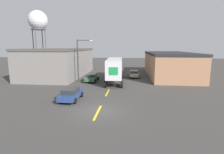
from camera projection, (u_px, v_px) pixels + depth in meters
ground_plane at (98, 111)px, 16.60m from camera, size 160.00×160.00×0.00m
road_centerline at (108, 92)px, 23.25m from camera, size 0.20×18.14×0.01m
warehouse_left at (60, 62)px, 36.56m from camera, size 9.89×18.79×5.66m
warehouse_right at (169, 64)px, 35.97m from camera, size 8.49×18.94×4.87m
semi_truck at (115, 68)px, 30.60m from camera, size 3.27×12.34×4.01m
parked_car_right_far at (134, 74)px, 34.72m from camera, size 1.96×4.16×1.36m
parked_car_left_near at (71, 94)px, 19.87m from camera, size 1.96×4.16×1.36m
parked_car_left_far at (92, 77)px, 30.55m from camera, size 1.96×4.16×1.36m
water_tower at (38, 21)px, 56.84m from camera, size 6.25×6.25×17.63m
street_lamp at (80, 57)px, 29.50m from camera, size 2.68×0.32×7.22m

